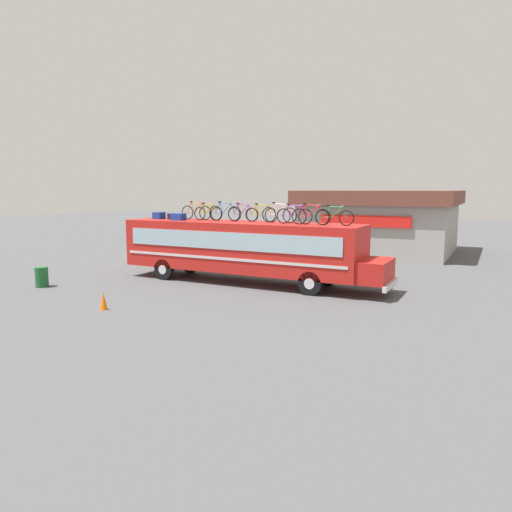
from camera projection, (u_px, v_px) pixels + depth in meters
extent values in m
plane|color=#4C4C4F|center=(240.00, 282.00, 22.73)|extent=(120.00, 120.00, 0.00)
cube|color=red|center=(240.00, 246.00, 22.48)|extent=(11.74, 2.52, 2.28)
cube|color=red|center=(376.00, 271.00, 19.66)|extent=(1.13, 2.32, 0.91)
cube|color=#99B7C6|center=(226.00, 241.00, 21.31)|extent=(10.80, 0.04, 0.78)
cube|color=#99B7C6|center=(252.00, 236.00, 23.56)|extent=(10.80, 0.04, 0.78)
cube|color=silver|center=(226.00, 259.00, 21.42)|extent=(11.27, 0.03, 0.12)
cube|color=silver|center=(252.00, 252.00, 23.67)|extent=(11.27, 0.03, 0.12)
cube|color=silver|center=(391.00, 285.00, 19.45)|extent=(0.16, 2.39, 0.24)
cylinder|color=black|center=(310.00, 283.00, 19.86)|extent=(1.01, 0.28, 1.01)
cylinder|color=silver|center=(310.00, 283.00, 19.86)|extent=(0.46, 0.30, 0.46)
cylinder|color=black|center=(328.00, 275.00, 21.83)|extent=(1.01, 0.28, 1.01)
cylinder|color=silver|center=(328.00, 275.00, 21.83)|extent=(0.46, 0.30, 0.46)
cylinder|color=black|center=(164.00, 269.00, 23.32)|extent=(1.01, 0.28, 1.01)
cylinder|color=silver|center=(164.00, 269.00, 23.32)|extent=(0.46, 0.30, 0.46)
cylinder|color=black|center=(190.00, 263.00, 25.29)|extent=(1.01, 0.28, 1.01)
cylinder|color=silver|center=(190.00, 263.00, 25.29)|extent=(0.46, 0.30, 0.46)
cube|color=#193899|center=(159.00, 216.00, 24.64)|extent=(0.47, 0.52, 0.34)
cube|color=black|center=(174.00, 216.00, 24.47)|extent=(0.46, 0.46, 0.29)
cube|color=#193899|center=(178.00, 217.00, 23.54)|extent=(0.67, 0.46, 0.34)
torus|color=black|center=(188.00, 212.00, 24.15)|extent=(0.70, 0.04, 0.70)
torus|color=black|center=(205.00, 213.00, 23.67)|extent=(0.70, 0.04, 0.70)
cylinder|color=orange|center=(193.00, 207.00, 23.97)|extent=(0.20, 0.04, 0.50)
cylinder|color=orange|center=(198.00, 208.00, 23.82)|extent=(0.49, 0.04, 0.48)
cylinder|color=orange|center=(196.00, 203.00, 23.83)|extent=(0.64, 0.04, 0.07)
cylinder|color=orange|center=(191.00, 212.00, 24.06)|extent=(0.41, 0.03, 0.05)
cylinder|color=orange|center=(189.00, 207.00, 24.06)|extent=(0.26, 0.03, 0.52)
cylinder|color=orange|center=(203.00, 208.00, 23.68)|extent=(0.22, 0.03, 0.49)
cylinder|color=silver|center=(202.00, 202.00, 23.68)|extent=(0.03, 0.44, 0.03)
ellipsoid|color=black|center=(191.00, 202.00, 23.97)|extent=(0.20, 0.08, 0.06)
torus|color=black|center=(200.00, 214.00, 23.52)|extent=(0.66, 0.04, 0.66)
torus|color=black|center=(217.00, 214.00, 23.08)|extent=(0.66, 0.04, 0.66)
cylinder|color=#B2B20C|center=(205.00, 209.00, 23.36)|extent=(0.19, 0.04, 0.47)
cylinder|color=#B2B20C|center=(210.00, 209.00, 23.23)|extent=(0.45, 0.04, 0.45)
cylinder|color=#B2B20C|center=(208.00, 204.00, 23.23)|extent=(0.59, 0.04, 0.07)
cylinder|color=#B2B20C|center=(203.00, 213.00, 23.44)|extent=(0.37, 0.03, 0.05)
cylinder|color=#B2B20C|center=(202.00, 209.00, 23.44)|extent=(0.24, 0.03, 0.49)
cylinder|color=#B2B20C|center=(215.00, 209.00, 23.09)|extent=(0.21, 0.03, 0.46)
cylinder|color=silver|center=(213.00, 204.00, 23.09)|extent=(0.03, 0.44, 0.03)
ellipsoid|color=black|center=(203.00, 203.00, 23.35)|extent=(0.20, 0.08, 0.06)
torus|color=black|center=(216.00, 213.00, 23.12)|extent=(0.72, 0.04, 0.72)
torus|color=black|center=(235.00, 214.00, 22.63)|extent=(0.72, 0.04, 0.72)
cylinder|color=#197FDB|center=(221.00, 208.00, 22.93)|extent=(0.20, 0.04, 0.52)
cylinder|color=#197FDB|center=(227.00, 208.00, 22.79)|extent=(0.49, 0.04, 0.50)
cylinder|color=#197FDB|center=(225.00, 203.00, 22.79)|extent=(0.64, 0.04, 0.07)
cylinder|color=#197FDB|center=(219.00, 213.00, 23.02)|extent=(0.41, 0.03, 0.05)
cylinder|color=#197FDB|center=(218.00, 208.00, 23.03)|extent=(0.26, 0.03, 0.54)
cylinder|color=#197FDB|center=(233.00, 209.00, 22.64)|extent=(0.22, 0.03, 0.50)
cylinder|color=silver|center=(231.00, 202.00, 22.65)|extent=(0.03, 0.44, 0.03)
ellipsoid|color=black|center=(220.00, 202.00, 22.93)|extent=(0.20, 0.08, 0.06)
torus|color=black|center=(234.00, 214.00, 22.91)|extent=(0.66, 0.04, 0.66)
torus|color=black|center=(252.00, 215.00, 22.48)|extent=(0.66, 0.04, 0.66)
cylinder|color=purple|center=(239.00, 209.00, 22.74)|extent=(0.19, 0.04, 0.47)
cylinder|color=purple|center=(245.00, 209.00, 22.62)|extent=(0.45, 0.04, 0.45)
cylinder|color=purple|center=(243.00, 205.00, 22.62)|extent=(0.58, 0.04, 0.07)
cylinder|color=purple|center=(237.00, 214.00, 22.83)|extent=(0.37, 0.03, 0.05)
cylinder|color=purple|center=(236.00, 209.00, 22.83)|extent=(0.24, 0.03, 0.49)
cylinder|color=purple|center=(250.00, 210.00, 22.48)|extent=(0.20, 0.03, 0.46)
cylinder|color=silver|center=(248.00, 204.00, 22.48)|extent=(0.03, 0.44, 0.03)
ellipsoid|color=black|center=(238.00, 203.00, 22.74)|extent=(0.20, 0.08, 0.06)
torus|color=black|center=(252.00, 215.00, 22.43)|extent=(0.66, 0.04, 0.66)
torus|color=black|center=(271.00, 215.00, 21.98)|extent=(0.66, 0.04, 0.66)
cylinder|color=#B2B20C|center=(258.00, 210.00, 22.26)|extent=(0.19, 0.04, 0.47)
cylinder|color=#B2B20C|center=(263.00, 210.00, 22.13)|extent=(0.46, 0.04, 0.45)
cylinder|color=#B2B20C|center=(262.00, 205.00, 22.13)|extent=(0.60, 0.04, 0.07)
cylinder|color=#B2B20C|center=(256.00, 215.00, 22.34)|extent=(0.38, 0.03, 0.05)
cylinder|color=#B2B20C|center=(254.00, 210.00, 22.35)|extent=(0.24, 0.03, 0.49)
cylinder|color=#B2B20C|center=(269.00, 210.00, 21.99)|extent=(0.21, 0.03, 0.46)
cylinder|color=silver|center=(268.00, 204.00, 21.99)|extent=(0.03, 0.44, 0.03)
ellipsoid|color=black|center=(256.00, 204.00, 22.26)|extent=(0.20, 0.08, 0.06)
torus|color=black|center=(269.00, 215.00, 22.00)|extent=(0.71, 0.04, 0.71)
torus|color=black|center=(290.00, 215.00, 21.53)|extent=(0.71, 0.04, 0.71)
cylinder|color=white|center=(275.00, 209.00, 21.83)|extent=(0.20, 0.04, 0.50)
cylinder|color=white|center=(281.00, 210.00, 21.69)|extent=(0.48, 0.04, 0.49)
cylinder|color=white|center=(280.00, 204.00, 21.69)|extent=(0.62, 0.04, 0.07)
cylinder|color=white|center=(273.00, 215.00, 21.91)|extent=(0.39, 0.03, 0.05)
cylinder|color=white|center=(271.00, 209.00, 21.92)|extent=(0.25, 0.03, 0.52)
cylinder|color=white|center=(288.00, 210.00, 21.54)|extent=(0.22, 0.03, 0.49)
cylinder|color=silver|center=(286.00, 203.00, 21.55)|extent=(0.03, 0.44, 0.03)
ellipsoid|color=black|center=(274.00, 203.00, 21.82)|extent=(0.20, 0.08, 0.06)
torus|color=black|center=(284.00, 216.00, 21.23)|extent=(0.68, 0.04, 0.68)
torus|color=black|center=(305.00, 217.00, 20.76)|extent=(0.68, 0.04, 0.68)
cylinder|color=purple|center=(290.00, 210.00, 21.06)|extent=(0.20, 0.04, 0.48)
cylinder|color=purple|center=(297.00, 211.00, 20.92)|extent=(0.48, 0.04, 0.46)
cylinder|color=purple|center=(295.00, 205.00, 20.92)|extent=(0.62, 0.04, 0.07)
cylinder|color=purple|center=(288.00, 216.00, 21.14)|extent=(0.39, 0.03, 0.05)
cylinder|color=purple|center=(286.00, 210.00, 21.15)|extent=(0.25, 0.03, 0.50)
cylinder|color=purple|center=(303.00, 211.00, 20.77)|extent=(0.22, 0.03, 0.47)
cylinder|color=silver|center=(301.00, 205.00, 20.78)|extent=(0.03, 0.44, 0.03)
ellipsoid|color=black|center=(288.00, 204.00, 21.05)|extent=(0.20, 0.08, 0.06)
torus|color=black|center=(299.00, 216.00, 20.67)|extent=(0.70, 0.04, 0.70)
torus|color=black|center=(323.00, 217.00, 20.18)|extent=(0.70, 0.04, 0.70)
cylinder|color=red|center=(306.00, 210.00, 20.49)|extent=(0.21, 0.04, 0.50)
cylinder|color=red|center=(313.00, 211.00, 20.34)|extent=(0.51, 0.04, 0.48)
cylinder|color=red|center=(312.00, 205.00, 20.35)|extent=(0.66, 0.04, 0.07)
cylinder|color=red|center=(304.00, 216.00, 20.58)|extent=(0.42, 0.03, 0.05)
cylinder|color=red|center=(302.00, 211.00, 20.58)|extent=(0.27, 0.03, 0.52)
cylinder|color=red|center=(321.00, 211.00, 20.19)|extent=(0.23, 0.03, 0.49)
cylinder|color=silver|center=(319.00, 205.00, 20.20)|extent=(0.03, 0.44, 0.03)
ellipsoid|color=black|center=(304.00, 204.00, 20.49)|extent=(0.20, 0.08, 0.06)
torus|color=black|center=(322.00, 217.00, 20.35)|extent=(0.65, 0.04, 0.65)
torus|color=black|center=(346.00, 218.00, 19.87)|extent=(0.65, 0.04, 0.65)
cylinder|color=green|center=(330.00, 212.00, 20.17)|extent=(0.20, 0.04, 0.47)
cylinder|color=green|center=(337.00, 212.00, 20.03)|extent=(0.49, 0.04, 0.45)
cylinder|color=green|center=(335.00, 207.00, 20.04)|extent=(0.64, 0.04, 0.07)
cylinder|color=green|center=(327.00, 217.00, 20.26)|extent=(0.40, 0.03, 0.05)
cylinder|color=green|center=(325.00, 212.00, 20.27)|extent=(0.26, 0.03, 0.49)
cylinder|color=green|center=(344.00, 213.00, 19.88)|extent=(0.22, 0.03, 0.45)
cylinder|color=silver|center=(342.00, 206.00, 19.89)|extent=(0.03, 0.44, 0.03)
ellipsoid|color=black|center=(328.00, 205.00, 20.17)|extent=(0.20, 0.08, 0.06)
cube|color=#9E9E99|center=(381.00, 228.00, 33.60)|extent=(9.38, 9.00, 3.39)
cube|color=brown|center=(382.00, 197.00, 33.30)|extent=(10.13, 9.72, 0.92)
cube|color=red|center=(364.00, 221.00, 29.45)|extent=(5.63, 0.16, 0.70)
cylinder|color=#1E592D|center=(42.00, 277.00, 21.57)|extent=(0.57, 0.57, 0.91)
cone|color=orange|center=(103.00, 301.00, 17.49)|extent=(0.29, 0.29, 0.65)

